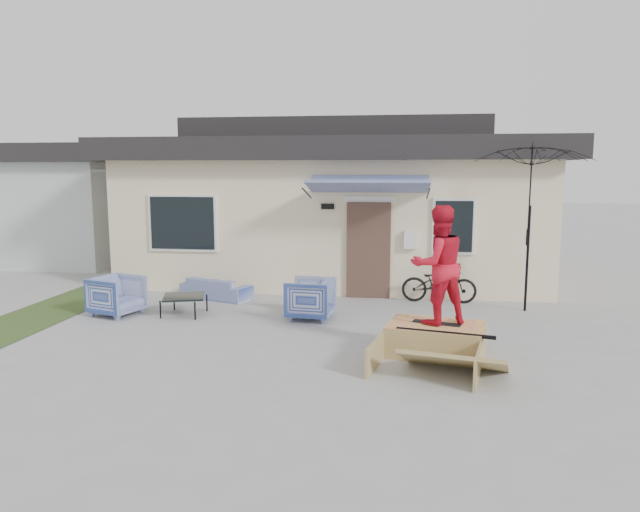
# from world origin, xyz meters

# --- Properties ---
(ground) EXTENTS (90.00, 90.00, 0.00)m
(ground) POSITION_xyz_m (0.00, 0.00, 0.00)
(ground) COLOR #959595
(ground) RESTS_ON ground
(grass_strip) EXTENTS (1.40, 8.00, 0.01)m
(grass_strip) POSITION_xyz_m (-5.20, 2.00, 0.00)
(grass_strip) COLOR #2E441E
(grass_strip) RESTS_ON ground
(house) EXTENTS (10.80, 8.49, 4.10)m
(house) POSITION_xyz_m (0.00, 7.99, 1.94)
(house) COLOR beige
(house) RESTS_ON ground
(neighbor_house) EXTENTS (8.60, 7.60, 3.50)m
(neighbor_house) POSITION_xyz_m (-10.50, 10.00, 1.78)
(neighbor_house) COLOR #B5BFC2
(neighbor_house) RESTS_ON ground
(loveseat) EXTENTS (1.63, 0.94, 0.61)m
(loveseat) POSITION_xyz_m (-2.28, 3.95, 0.31)
(loveseat) COLOR navy
(loveseat) RESTS_ON ground
(armchair_left) EXTENTS (0.99, 1.02, 0.85)m
(armchair_left) POSITION_xyz_m (-3.72, 2.24, 0.42)
(armchair_left) COLOR navy
(armchair_left) RESTS_ON ground
(armchair_right) EXTENTS (0.84, 0.89, 0.85)m
(armchair_right) POSITION_xyz_m (0.02, 2.47, 0.42)
(armchair_right) COLOR navy
(armchair_right) RESTS_ON ground
(coffee_table) EXTENTS (0.95, 0.95, 0.38)m
(coffee_table) POSITION_xyz_m (-2.44, 2.44, 0.19)
(coffee_table) COLOR black
(coffee_table) RESTS_ON ground
(bicycle) EXTENTS (1.59, 0.62, 1.00)m
(bicycle) POSITION_xyz_m (2.51, 4.20, 0.50)
(bicycle) COLOR black
(bicycle) RESTS_ON ground
(patio_umbrella) EXTENTS (2.22, 2.05, 2.20)m
(patio_umbrella) POSITION_xyz_m (4.17, 3.68, 1.75)
(patio_umbrella) COLOR black
(patio_umbrella) RESTS_ON ground
(skate_ramp) EXTENTS (1.77, 2.13, 0.47)m
(skate_ramp) POSITION_xyz_m (2.24, 0.58, 0.23)
(skate_ramp) COLOR #9C824F
(skate_ramp) RESTS_ON ground
(skateboard) EXTENTS (0.75, 0.39, 0.05)m
(skateboard) POSITION_xyz_m (2.25, 0.63, 0.49)
(skateboard) COLOR black
(skateboard) RESTS_ON skate_ramp
(skater) EXTENTS (1.07, 0.96, 1.78)m
(skater) POSITION_xyz_m (2.25, 0.63, 1.40)
(skater) COLOR red
(skater) RESTS_ON skateboard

